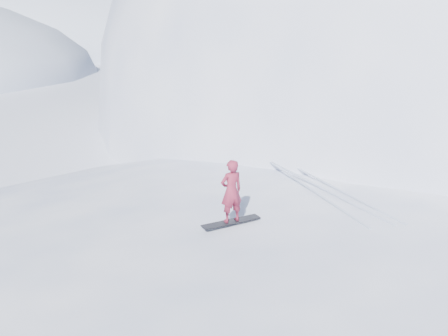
% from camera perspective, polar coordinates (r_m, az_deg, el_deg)
% --- Properties ---
extents(near_ridge, '(36.00, 28.00, 4.80)m').
position_cam_1_polar(near_ridge, '(14.18, 19.69, -15.07)').
color(near_ridge, white).
rests_on(near_ridge, ground).
extents(peak_shoulder, '(28.00, 24.00, 18.00)m').
position_cam_1_polar(peak_shoulder, '(32.18, 18.98, 3.17)').
color(peak_shoulder, white).
rests_on(peak_shoulder, ground).
extents(snowboard, '(1.57, 0.75, 0.03)m').
position_cam_1_polar(snowboard, '(12.42, 0.82, -6.15)').
color(snowboard, black).
rests_on(snowboard, near_ridge).
extents(snowboarder, '(0.67, 0.54, 1.58)m').
position_cam_1_polar(snowboarder, '(12.12, 0.84, -2.67)').
color(snowboarder, maroon).
rests_on(snowboarder, snowboard).
extents(board_tracks, '(1.93, 5.94, 0.04)m').
position_cam_1_polar(board_tracks, '(15.02, 11.17, -2.22)').
color(board_tracks, silver).
rests_on(board_tracks, ground).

